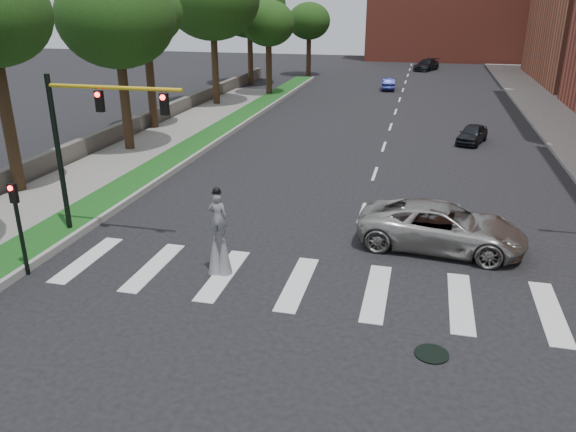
% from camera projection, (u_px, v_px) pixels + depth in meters
% --- Properties ---
extents(ground_plane, '(160.00, 160.00, 0.00)m').
position_uv_depth(ground_plane, '(331.00, 303.00, 17.18)').
color(ground_plane, black).
rests_on(ground_plane, ground).
extents(grass_median, '(2.00, 60.00, 0.25)m').
position_uv_depth(grass_median, '(212.00, 135.00, 37.78)').
color(grass_median, '#144717').
rests_on(grass_median, ground).
extents(median_curb, '(0.20, 60.00, 0.28)m').
position_uv_depth(median_curb, '(227.00, 136.00, 37.54)').
color(median_curb, gray).
rests_on(median_curb, ground).
extents(sidewalk_left, '(4.00, 60.00, 0.18)m').
position_uv_depth(sidewalk_left, '(90.00, 175.00, 29.39)').
color(sidewalk_left, slate).
rests_on(sidewalk_left, ground).
extents(stone_wall, '(0.50, 56.00, 1.10)m').
position_uv_depth(stone_wall, '(150.00, 119.00, 40.64)').
color(stone_wall, '#504B45').
rests_on(stone_wall, ground).
extents(manhole, '(0.90, 0.90, 0.04)m').
position_uv_depth(manhole, '(432.00, 354.00, 14.70)').
color(manhole, black).
rests_on(manhole, ground).
extents(traffic_signal, '(5.30, 0.23, 6.20)m').
position_uv_depth(traffic_signal, '(84.00, 132.00, 20.54)').
color(traffic_signal, black).
rests_on(traffic_signal, ground).
extents(secondary_signal, '(0.25, 0.21, 3.23)m').
position_uv_depth(secondary_signal, '(18.00, 221.00, 18.28)').
color(secondary_signal, black).
rests_on(secondary_signal, ground).
extents(stilt_performer, '(0.84, 0.53, 3.08)m').
position_uv_depth(stilt_performer, '(219.00, 240.00, 18.63)').
color(stilt_performer, '#2F1F13').
rests_on(stilt_performer, ground).
extents(suv_crossing, '(6.32, 3.42, 1.68)m').
position_uv_depth(suv_crossing, '(442.00, 227.00, 20.72)').
color(suv_crossing, '#A5A39C').
rests_on(suv_crossing, ground).
extents(car_near, '(2.40, 3.75, 1.19)m').
position_uv_depth(car_near, '(472.00, 134.00, 35.98)').
color(car_near, black).
rests_on(car_near, ground).
extents(car_mid, '(1.54, 3.69, 1.18)m').
position_uv_depth(car_mid, '(388.00, 84.00, 57.05)').
color(car_mid, navy).
rests_on(car_mid, ground).
extents(car_far, '(3.65, 5.24, 1.41)m').
position_uv_depth(car_far, '(426.00, 65.00, 72.27)').
color(car_far, black).
rests_on(car_far, ground).
extents(tree_2, '(6.69, 6.69, 10.58)m').
position_uv_depth(tree_2, '(116.00, 18.00, 31.54)').
color(tree_2, '#2F1F13').
rests_on(tree_2, ground).
extents(tree_3, '(5.05, 5.05, 9.96)m').
position_uv_depth(tree_3, '(145.00, 14.00, 37.16)').
color(tree_3, '#2F1F13').
rests_on(tree_3, ground).
extents(tree_5, '(7.58, 7.58, 11.25)m').
position_uv_depth(tree_5, '(249.00, 6.00, 57.67)').
color(tree_5, '#2F1F13').
rests_on(tree_5, ground).
extents(tree_6, '(4.85, 4.85, 8.64)m').
position_uv_depth(tree_6, '(268.00, 24.00, 51.26)').
color(tree_6, '#2F1F13').
rests_on(tree_6, ground).
extents(tree_7, '(4.96, 4.96, 8.35)m').
position_uv_depth(tree_7, '(309.00, 21.00, 65.47)').
color(tree_7, '#2F1F13').
rests_on(tree_7, ground).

